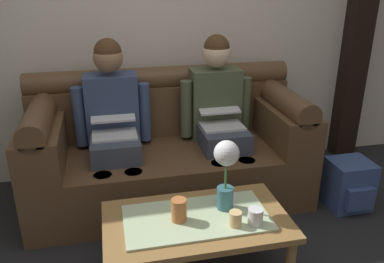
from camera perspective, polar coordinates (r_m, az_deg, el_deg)
couch at (r=3.07m, az=-3.44°, el=-2.65°), size 2.04×0.88×0.96m
person_left at (r=2.93m, az=-11.21°, el=1.73°), size 0.56×0.67×1.22m
person_right at (r=3.04m, az=3.83°, el=2.88°), size 0.56×0.67×1.22m
coffee_table at (r=2.27m, az=0.66°, el=-13.26°), size 1.02×0.58×0.40m
flower_vase at (r=2.19m, az=4.89°, el=-5.07°), size 0.14×0.14×0.41m
cup_near_left at (r=2.18m, az=-1.88°, el=-11.15°), size 0.08×0.08×0.13m
cup_near_right at (r=2.16m, az=6.21°, el=-12.28°), size 0.07×0.07×0.08m
cup_far_center at (r=2.18m, az=9.05°, el=-11.89°), size 0.08×0.08×0.09m
backpack_right at (r=3.20m, az=21.50°, el=-7.09°), size 0.30×0.32×0.37m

